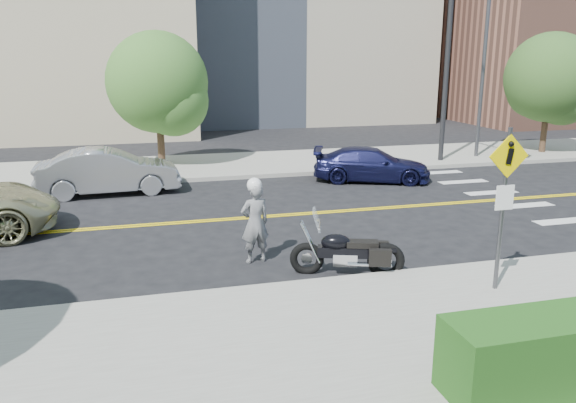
{
  "coord_description": "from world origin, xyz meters",
  "views": [
    {
      "loc": [
        -2.0,
        -14.74,
        4.34
      ],
      "look_at": [
        1.07,
        -3.01,
        1.2
      ],
      "focal_mm": 35.0,
      "sensor_mm": 36.0,
      "label": 1
    }
  ],
  "objects_px": {
    "motorcycle": "(348,242)",
    "parked_car_blue": "(371,165)",
    "motorcyclist": "(255,221)",
    "parked_car_silver": "(109,171)",
    "pedestrian_sign": "(504,194)"
  },
  "relations": [
    {
      "from": "motorcycle",
      "to": "parked_car_blue",
      "type": "height_order",
      "value": "motorcycle"
    },
    {
      "from": "motorcycle",
      "to": "pedestrian_sign",
      "type": "bearing_deg",
      "value": -17.96
    },
    {
      "from": "motorcyclist",
      "to": "parked_car_blue",
      "type": "bearing_deg",
      "value": -140.08
    },
    {
      "from": "pedestrian_sign",
      "to": "motorcycle",
      "type": "height_order",
      "value": "pedestrian_sign"
    },
    {
      "from": "pedestrian_sign",
      "to": "parked_car_silver",
      "type": "bearing_deg",
      "value": 125.54
    },
    {
      "from": "pedestrian_sign",
      "to": "parked_car_silver",
      "type": "distance_m",
      "value": 12.65
    },
    {
      "from": "motorcyclist",
      "to": "parked_car_silver",
      "type": "relative_size",
      "value": 0.42
    },
    {
      "from": "motorcyclist",
      "to": "parked_car_silver",
      "type": "bearing_deg",
      "value": -76.68
    },
    {
      "from": "pedestrian_sign",
      "to": "motorcycle",
      "type": "distance_m",
      "value": 3.13
    },
    {
      "from": "pedestrian_sign",
      "to": "motorcycle",
      "type": "relative_size",
      "value": 1.33
    },
    {
      "from": "parked_car_blue",
      "to": "parked_car_silver",
      "type": "bearing_deg",
      "value": 108.14
    },
    {
      "from": "motorcycle",
      "to": "parked_car_blue",
      "type": "relative_size",
      "value": 0.54
    },
    {
      "from": "pedestrian_sign",
      "to": "motorcycle",
      "type": "bearing_deg",
      "value": 143.26
    },
    {
      "from": "motorcyclist",
      "to": "motorcycle",
      "type": "xyz_separation_m",
      "value": [
        1.68,
        -1.18,
        -0.25
      ]
    },
    {
      "from": "pedestrian_sign",
      "to": "parked_car_silver",
      "type": "xyz_separation_m",
      "value": [
        -7.32,
        10.25,
        -1.22
      ]
    }
  ]
}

